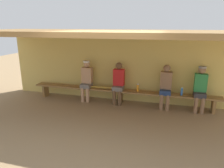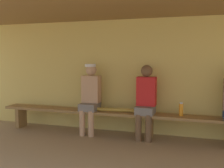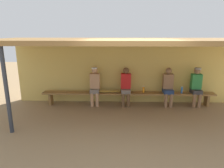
# 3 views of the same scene
# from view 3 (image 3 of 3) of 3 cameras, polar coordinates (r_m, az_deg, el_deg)

# --- Properties ---
(ground_plane) EXTENTS (24.00, 24.00, 0.00)m
(ground_plane) POSITION_cam_3_polar(r_m,az_deg,el_deg) (5.76, 5.24, -11.32)
(ground_plane) COLOR #937754
(back_wall) EXTENTS (8.00, 0.20, 2.20)m
(back_wall) POSITION_cam_3_polar(r_m,az_deg,el_deg) (7.32, 4.51, 3.40)
(back_wall) COLOR #D8BC60
(back_wall) RESTS_ON ground
(dugout_roof) EXTENTS (8.00, 2.80, 0.12)m
(dugout_roof) POSITION_cam_3_polar(r_m,az_deg,el_deg) (5.89, 5.34, 12.08)
(dugout_roof) COLOR olive
(dugout_roof) RESTS_ON back_wall
(support_post) EXTENTS (0.10, 0.10, 2.20)m
(support_post) POSITION_cam_3_polar(r_m,az_deg,el_deg) (5.55, -27.78, -1.85)
(support_post) COLOR #2D333D
(support_post) RESTS_ON ground
(bench) EXTENTS (6.00, 0.36, 0.46)m
(bench) POSITION_cam_3_polar(r_m,az_deg,el_deg) (7.06, 4.57, -3.00)
(bench) COLOR olive
(bench) RESTS_ON ground
(player_shirtless_tan) EXTENTS (0.34, 0.42, 1.34)m
(player_shirtless_tan) POSITION_cam_3_polar(r_m,az_deg,el_deg) (7.00, -4.91, -0.09)
(player_shirtless_tan) COLOR slate
(player_shirtless_tan) RESTS_ON ground
(player_near_post) EXTENTS (0.34, 0.42, 1.34)m
(player_near_post) POSITION_cam_3_polar(r_m,az_deg,el_deg) (7.46, 22.89, -0.29)
(player_near_post) COLOR #333338
(player_near_post) RESTS_ON ground
(player_leftmost) EXTENTS (0.34, 0.42, 1.34)m
(player_leftmost) POSITION_cam_3_polar(r_m,az_deg,el_deg) (6.96, 3.96, -0.30)
(player_leftmost) COLOR slate
(player_leftmost) RESTS_ON ground
(player_middle) EXTENTS (0.34, 0.42, 1.34)m
(player_middle) POSITION_cam_3_polar(r_m,az_deg,el_deg) (7.17, 15.67, -0.37)
(player_middle) COLOR navy
(player_middle) RESTS_ON ground
(water_bottle_clear) EXTENTS (0.07, 0.07, 0.25)m
(water_bottle_clear) POSITION_cam_3_polar(r_m,az_deg,el_deg) (7.30, 19.23, -1.62)
(water_bottle_clear) COLOR blue
(water_bottle_clear) RESTS_ON bench
(water_bottle_blue) EXTENTS (0.07, 0.07, 0.23)m
(water_bottle_blue) POSITION_cam_3_polar(r_m,az_deg,el_deg) (7.07, 8.95, -1.54)
(water_bottle_blue) COLOR orange
(water_bottle_blue) RESTS_ON bench
(baseball_bat) EXTENTS (0.78, 0.13, 0.07)m
(baseball_bat) POSITION_cam_3_polar(r_m,az_deg,el_deg) (7.03, -0.99, -2.13)
(baseball_bat) COLOR #B28C33
(baseball_bat) RESTS_ON bench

